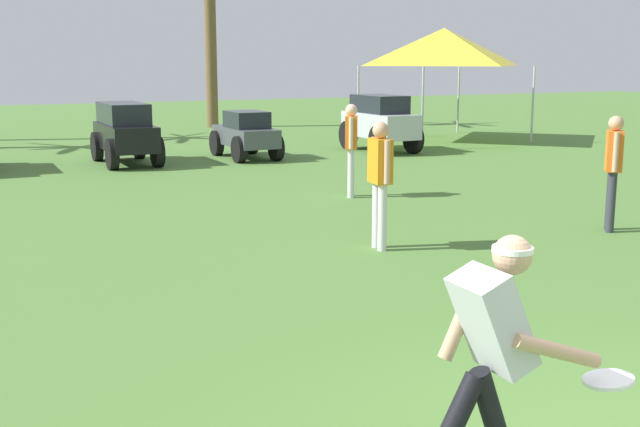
{
  "coord_description": "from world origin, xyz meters",
  "views": [
    {
      "loc": [
        -3.35,
        -2.83,
        2.31
      ],
      "look_at": [
        -0.29,
        3.75,
        0.9
      ],
      "focal_mm": 45.0,
      "sensor_mm": 36.0,
      "label": 1
    }
  ],
  "objects": [
    {
      "name": "frisbee_thrower",
      "position": [
        -0.86,
        0.4,
        0.8
      ],
      "size": [
        1.1,
        0.46,
        1.41
      ],
      "color": "black",
      "rests_on": "ground_plane"
    },
    {
      "name": "event_tent",
      "position": [
        9.43,
        16.42,
        2.61
      ],
      "size": [
        3.7,
        3.7,
        3.13
      ],
      "color": "#B2B5BA",
      "rests_on": "ground_plane"
    },
    {
      "name": "parked_car_slot_d",
      "position": [
        0.21,
        15.02,
        0.72
      ],
      "size": [
        1.18,
        2.41,
        1.34
      ],
      "color": "black",
      "rests_on": "ground_plane"
    },
    {
      "name": "teammate_near_sideline",
      "position": [
        1.36,
        5.57,
        0.94
      ],
      "size": [
        0.24,
        0.5,
        1.56
      ],
      "color": "silver",
      "rests_on": "ground_plane"
    },
    {
      "name": "parked_car_slot_e",
      "position": [
        2.97,
        14.86,
        0.56
      ],
      "size": [
        1.12,
        2.22,
        1.1
      ],
      "color": "#474C51",
      "rests_on": "ground_plane"
    },
    {
      "name": "frisbee_in_flight",
      "position": [
        -0.23,
        0.2,
        0.61
      ],
      "size": [
        0.37,
        0.37,
        0.06
      ],
      "color": "white"
    },
    {
      "name": "parked_car_slot_f",
      "position": [
        6.52,
        14.8,
        0.74
      ],
      "size": [
        1.21,
        2.37,
        1.4
      ],
      "color": "#B7BABF",
      "rests_on": "ground_plane"
    },
    {
      "name": "teammate_midfield",
      "position": [
        4.7,
        5.16,
        0.94
      ],
      "size": [
        0.37,
        0.43,
        1.56
      ],
      "color": "#33333D",
      "rests_on": "ground_plane"
    },
    {
      "name": "teammate_deep",
      "position": [
        2.76,
        9.06,
        0.94
      ],
      "size": [
        0.34,
        0.47,
        1.56
      ],
      "color": "silver",
      "rests_on": "ground_plane"
    }
  ]
}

